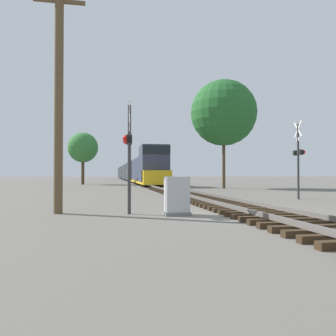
{
  "coord_description": "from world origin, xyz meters",
  "views": [
    {
      "loc": [
        -5.06,
        -11.08,
        1.38
      ],
      "look_at": [
        -1.17,
        10.0,
        1.81
      ],
      "focal_mm": 35.0,
      "sensor_mm": 36.0,
      "label": 1
    }
  ],
  "objects_px": {
    "relay_cabinet": "(177,196)",
    "utility_pole": "(59,95)",
    "tree_far_right": "(224,113)",
    "freight_train": "(130,172)",
    "tree_mid_background": "(83,148)",
    "crossing_signal_far": "(299,155)",
    "crossing_signal_near": "(129,146)"
  },
  "relations": [
    {
      "from": "tree_far_right",
      "to": "utility_pole",
      "type": "bearing_deg",
      "value": -124.73
    },
    {
      "from": "relay_cabinet",
      "to": "utility_pole",
      "type": "bearing_deg",
      "value": 163.61
    },
    {
      "from": "tree_far_right",
      "to": "tree_mid_background",
      "type": "bearing_deg",
      "value": 133.4
    },
    {
      "from": "crossing_signal_far",
      "to": "utility_pole",
      "type": "relative_size",
      "value": 0.53
    },
    {
      "from": "crossing_signal_near",
      "to": "utility_pole",
      "type": "relative_size",
      "value": 0.49
    },
    {
      "from": "utility_pole",
      "to": "tree_far_right",
      "type": "relative_size",
      "value": 0.76
    },
    {
      "from": "crossing_signal_far",
      "to": "utility_pole",
      "type": "xyz_separation_m",
      "value": [
        -12.16,
        -4.44,
        1.74
      ]
    },
    {
      "from": "crossing_signal_far",
      "to": "utility_pole",
      "type": "bearing_deg",
      "value": 116.91
    },
    {
      "from": "relay_cabinet",
      "to": "tree_mid_background",
      "type": "bearing_deg",
      "value": 99.07
    },
    {
      "from": "relay_cabinet",
      "to": "utility_pole",
      "type": "height_order",
      "value": "utility_pole"
    },
    {
      "from": "freight_train",
      "to": "tree_far_right",
      "type": "height_order",
      "value": "tree_far_right"
    },
    {
      "from": "freight_train",
      "to": "relay_cabinet",
      "type": "bearing_deg",
      "value": -92.41
    },
    {
      "from": "crossing_signal_near",
      "to": "relay_cabinet",
      "type": "relative_size",
      "value": 3.03
    },
    {
      "from": "utility_pole",
      "to": "tree_mid_background",
      "type": "relative_size",
      "value": 1.14
    },
    {
      "from": "tree_mid_background",
      "to": "crossing_signal_near",
      "type": "bearing_deg",
      "value": -83.34
    },
    {
      "from": "relay_cabinet",
      "to": "tree_mid_background",
      "type": "xyz_separation_m",
      "value": [
        -5.69,
        35.66,
        4.45
      ]
    },
    {
      "from": "crossing_signal_near",
      "to": "tree_mid_background",
      "type": "relative_size",
      "value": 0.55
    },
    {
      "from": "crossing_signal_far",
      "to": "tree_far_right",
      "type": "bearing_deg",
      "value": 3.16
    },
    {
      "from": "crossing_signal_near",
      "to": "utility_pole",
      "type": "distance_m",
      "value": 3.1
    },
    {
      "from": "utility_pole",
      "to": "crossing_signal_near",
      "type": "bearing_deg",
      "value": -13.74
    },
    {
      "from": "crossing_signal_near",
      "to": "tree_far_right",
      "type": "height_order",
      "value": "tree_far_right"
    },
    {
      "from": "crossing_signal_near",
      "to": "relay_cabinet",
      "type": "bearing_deg",
      "value": 73.13
    },
    {
      "from": "freight_train",
      "to": "crossing_signal_near",
      "type": "distance_m",
      "value": 64.89
    },
    {
      "from": "utility_pole",
      "to": "crossing_signal_far",
      "type": "bearing_deg",
      "value": 20.05
    },
    {
      "from": "crossing_signal_near",
      "to": "tree_far_right",
      "type": "xyz_separation_m",
      "value": [
        10.65,
        19.48,
        5.15
      ]
    },
    {
      "from": "crossing_signal_far",
      "to": "freight_train",
      "type": "bearing_deg",
      "value": 12.0
    },
    {
      "from": "tree_mid_background",
      "to": "crossing_signal_far",
      "type": "bearing_deg",
      "value": -65.31
    },
    {
      "from": "freight_train",
      "to": "tree_far_right",
      "type": "distance_m",
      "value": 46.04
    },
    {
      "from": "crossing_signal_far",
      "to": "tree_far_right",
      "type": "relative_size",
      "value": 0.4
    },
    {
      "from": "crossing_signal_near",
      "to": "relay_cabinet",
      "type": "distance_m",
      "value": 2.43
    },
    {
      "from": "utility_pole",
      "to": "tree_far_right",
      "type": "distance_m",
      "value": 23.21
    },
    {
      "from": "crossing_signal_near",
      "to": "tree_far_right",
      "type": "bearing_deg",
      "value": 154.76
    }
  ]
}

